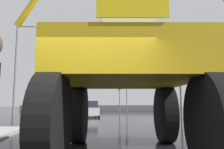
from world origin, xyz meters
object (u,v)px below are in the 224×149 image
sedan_ahead (89,109)px  streetlight_far_right (171,69)px  oversize_sprayer (125,73)px  traffic_signal_far_right (127,90)px  streetlight_far_left (17,65)px  traffic_signal_near_right (179,76)px  traffic_signal_far_left (119,91)px

sedan_ahead → streetlight_far_right: size_ratio=0.45×
oversize_sprayer → traffic_signal_far_right: (2.79, 23.01, 0.86)m
streetlight_far_left → sedan_ahead: bearing=0.3°
sedan_ahead → streetlight_far_left: streetlight_far_left is taller
traffic_signal_near_right → sedan_ahead: bearing=116.7°
traffic_signal_near_right → streetlight_far_left: bearing=139.5°
sedan_ahead → streetlight_far_left: size_ratio=0.47×
traffic_signal_far_left → streetlight_far_right: (5.70, -3.62, 2.38)m
traffic_signal_near_right → traffic_signal_far_right: size_ratio=0.92×
oversize_sprayer → sedan_ahead: bearing=8.9°
oversize_sprayer → traffic_signal_far_right: bearing=-4.1°
traffic_signal_far_right → sedan_ahead: bearing=-124.8°
oversize_sprayer → streetlight_far_left: size_ratio=0.63×
traffic_signal_near_right → traffic_signal_far_right: 17.16m
oversize_sprayer → streetlight_far_right: (7.57, 19.39, 3.09)m
traffic_signal_far_right → oversize_sprayer: bearing=-96.9°
sedan_ahead → streetlight_far_right: (9.32, 2.92, 4.50)m
streetlight_far_right → traffic_signal_far_left: bearing=147.6°
streetlight_far_left → traffic_signal_far_left: bearing=31.7°
traffic_signal_far_left → streetlight_far_left: streetlight_far_left is taller
traffic_signal_far_left → traffic_signal_far_right: traffic_signal_far_right is taller
oversize_sprayer → traffic_signal_far_left: 23.10m
traffic_signal_far_right → streetlight_far_left: bearing=-150.4°
oversize_sprayer → streetlight_far_right: streetlight_far_right is taller
sedan_ahead → traffic_signal_near_right: size_ratio=1.14×
sedan_ahead → traffic_signal_near_right: bearing=-160.2°
oversize_sprayer → streetlight_far_right: bearing=-18.5°
sedan_ahead → traffic_signal_far_left: traffic_signal_far_left is taller
traffic_signal_far_left → streetlight_far_left: bearing=-148.3°
traffic_signal_far_left → traffic_signal_far_right: size_ratio=0.95×
traffic_signal_far_right → streetlight_far_left: size_ratio=0.45×
traffic_signal_far_right → streetlight_far_left: 13.48m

